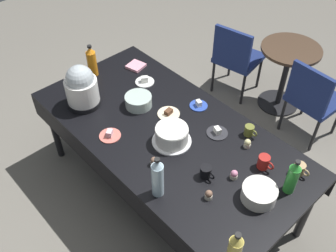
{
  "coord_description": "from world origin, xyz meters",
  "views": [
    {
      "loc": [
        1.5,
        -1.38,
        2.76
      ],
      "look_at": [
        0.0,
        0.0,
        0.8
      ],
      "focal_mm": 40.67,
      "sensor_mm": 36.0,
      "label": 1
    }
  ],
  "objects_px": {
    "dessert_plate_white": "(145,81)",
    "coffee_mug_olive": "(249,131)",
    "soda_bottle_lime_soda": "(292,177)",
    "maroon_chair_right": "(313,97)",
    "round_cafe_table": "(287,67)",
    "cupcake_lemon": "(154,161)",
    "dessert_plate_cobalt": "(199,105)",
    "glass_salad_bowl": "(138,101)",
    "cupcake_vanilla": "(234,175)",
    "soda_bottle_water": "(158,178)",
    "dessert_plate_charcoal": "(217,132)",
    "coffee_mug_tan": "(299,169)",
    "slow_cooker": "(81,87)",
    "coffee_mug_black": "(206,172)",
    "potluck_table": "(168,137)",
    "soda_bottle_ginger_ale": "(234,252)",
    "coffee_mug_red": "(264,162)",
    "ceramic_snack_bowl": "(259,193)",
    "maroon_chair_left": "(236,56)",
    "frosted_layer_cake": "(172,135)",
    "cupcake_cocoa": "(247,143)",
    "cupcake_mint": "(209,195)",
    "soda_bottle_orange_juice": "(91,62)",
    "dessert_plate_cream": "(169,113)",
    "dessert_plate_coral": "(110,135)"
  },
  "relations": [
    {
      "from": "cupcake_mint",
      "to": "round_cafe_table",
      "type": "relative_size",
      "value": 0.09
    },
    {
      "from": "cupcake_vanilla",
      "to": "cupcake_mint",
      "type": "xyz_separation_m",
      "value": [
        -0.0,
        -0.24,
        0.0
      ]
    },
    {
      "from": "cupcake_lemon",
      "to": "soda_bottle_lime_soda",
      "type": "relative_size",
      "value": 0.24
    },
    {
      "from": "dessert_plate_cobalt",
      "to": "soda_bottle_orange_juice",
      "type": "xyz_separation_m",
      "value": [
        -0.93,
        -0.38,
        0.12
      ]
    },
    {
      "from": "soda_bottle_lime_soda",
      "to": "maroon_chair_right",
      "type": "relative_size",
      "value": 0.33
    },
    {
      "from": "maroon_chair_right",
      "to": "round_cafe_table",
      "type": "xyz_separation_m",
      "value": [
        -0.45,
        0.22,
        0.01
      ]
    },
    {
      "from": "potluck_table",
      "to": "frosted_layer_cake",
      "type": "bearing_deg",
      "value": -29.26
    },
    {
      "from": "coffee_mug_olive",
      "to": "glass_salad_bowl",
      "type": "bearing_deg",
      "value": -154.32
    },
    {
      "from": "dessert_plate_coral",
      "to": "cupcake_cocoa",
      "type": "height_order",
      "value": "cupcake_cocoa"
    },
    {
      "from": "coffee_mug_olive",
      "to": "maroon_chair_right",
      "type": "height_order",
      "value": "maroon_chair_right"
    },
    {
      "from": "coffee_mug_red",
      "to": "dessert_plate_charcoal",
      "type": "bearing_deg",
      "value": 178.25
    },
    {
      "from": "glass_salad_bowl",
      "to": "round_cafe_table",
      "type": "distance_m",
      "value": 1.74
    },
    {
      "from": "cupcake_cocoa",
      "to": "coffee_mug_tan",
      "type": "xyz_separation_m",
      "value": [
        0.39,
        0.06,
        0.01
      ]
    },
    {
      "from": "cupcake_lemon",
      "to": "dessert_plate_cobalt",
      "type": "bearing_deg",
      "value": 108.28
    },
    {
      "from": "dessert_plate_cobalt",
      "to": "coffee_mug_tan",
      "type": "bearing_deg",
      "value": -0.23
    },
    {
      "from": "ceramic_snack_bowl",
      "to": "maroon_chair_right",
      "type": "height_order",
      "value": "maroon_chair_right"
    },
    {
      "from": "dessert_plate_cream",
      "to": "cupcake_cocoa",
      "type": "height_order",
      "value": "cupcake_cocoa"
    },
    {
      "from": "coffee_mug_black",
      "to": "maroon_chair_right",
      "type": "height_order",
      "value": "maroon_chair_right"
    },
    {
      "from": "dessert_plate_coral",
      "to": "slow_cooker",
      "type": "bearing_deg",
      "value": 171.19
    },
    {
      "from": "cupcake_vanilla",
      "to": "soda_bottle_orange_juice",
      "type": "bearing_deg",
      "value": -179.12
    },
    {
      "from": "cupcake_cocoa",
      "to": "round_cafe_table",
      "type": "xyz_separation_m",
      "value": [
        -0.56,
        1.4,
        -0.28
      ]
    },
    {
      "from": "frosted_layer_cake",
      "to": "ceramic_snack_bowl",
      "type": "xyz_separation_m",
      "value": [
        0.74,
        0.06,
        -0.02
      ]
    },
    {
      "from": "dessert_plate_cobalt",
      "to": "cupcake_vanilla",
      "type": "relative_size",
      "value": 2.17
    },
    {
      "from": "cupcake_lemon",
      "to": "soda_bottle_ginger_ale",
      "type": "relative_size",
      "value": 0.21
    },
    {
      "from": "potluck_table",
      "to": "coffee_mug_black",
      "type": "xyz_separation_m",
      "value": [
        0.49,
        -0.11,
        0.1
      ]
    },
    {
      "from": "cupcake_cocoa",
      "to": "soda_bottle_ginger_ale",
      "type": "bearing_deg",
      "value": -56.56
    },
    {
      "from": "glass_salad_bowl",
      "to": "maroon_chair_right",
      "type": "distance_m",
      "value": 1.68
    },
    {
      "from": "potluck_table",
      "to": "coffee_mug_tan",
      "type": "relative_size",
      "value": 18.81
    },
    {
      "from": "frosted_layer_cake",
      "to": "dessert_plate_white",
      "type": "relative_size",
      "value": 1.76
    },
    {
      "from": "cupcake_vanilla",
      "to": "soda_bottle_water",
      "type": "distance_m",
      "value": 0.53
    },
    {
      "from": "dessert_plate_coral",
      "to": "soda_bottle_orange_juice",
      "type": "bearing_deg",
      "value": 154.14
    },
    {
      "from": "frosted_layer_cake",
      "to": "coffee_mug_olive",
      "type": "distance_m",
      "value": 0.58
    },
    {
      "from": "coffee_mug_red",
      "to": "slow_cooker",
      "type": "bearing_deg",
      "value": -159.24
    },
    {
      "from": "maroon_chair_left",
      "to": "coffee_mug_olive",
      "type": "bearing_deg",
      "value": -47.62
    },
    {
      "from": "dessert_plate_white",
      "to": "coffee_mug_olive",
      "type": "relative_size",
      "value": 1.51
    },
    {
      "from": "dessert_plate_cobalt",
      "to": "coffee_mug_black",
      "type": "distance_m",
      "value": 0.72
    },
    {
      "from": "dessert_plate_cream",
      "to": "soda_bottle_water",
      "type": "xyz_separation_m",
      "value": [
        0.51,
        -0.56,
        0.14
      ]
    },
    {
      "from": "dessert_plate_white",
      "to": "round_cafe_table",
      "type": "bearing_deg",
      "value": 69.97
    },
    {
      "from": "soda_bottle_orange_juice",
      "to": "soda_bottle_water",
      "type": "bearing_deg",
      "value": -17.61
    },
    {
      "from": "dessert_plate_charcoal",
      "to": "coffee_mug_tan",
      "type": "relative_size",
      "value": 1.38
    },
    {
      "from": "dessert_plate_white",
      "to": "coffee_mug_olive",
      "type": "height_order",
      "value": "coffee_mug_olive"
    },
    {
      "from": "dessert_plate_cream",
      "to": "soda_bottle_orange_juice",
      "type": "xyz_separation_m",
      "value": [
        -0.84,
        -0.13,
        0.13
      ]
    },
    {
      "from": "soda_bottle_orange_juice",
      "to": "dessert_plate_cream",
      "type": "bearing_deg",
      "value": 9.11
    },
    {
      "from": "frosted_layer_cake",
      "to": "round_cafe_table",
      "type": "bearing_deg",
      "value": 94.89
    },
    {
      "from": "glass_salad_bowl",
      "to": "dessert_plate_white",
      "type": "height_order",
      "value": "glass_salad_bowl"
    },
    {
      "from": "dessert_plate_cream",
      "to": "coffee_mug_black",
      "type": "height_order",
      "value": "coffee_mug_black"
    },
    {
      "from": "slow_cooker",
      "to": "coffee_mug_tan",
      "type": "height_order",
      "value": "slow_cooker"
    },
    {
      "from": "coffee_mug_red",
      "to": "coffee_mug_olive",
      "type": "xyz_separation_m",
      "value": [
        -0.26,
        0.18,
        -0.01
      ]
    },
    {
      "from": "round_cafe_table",
      "to": "coffee_mug_olive",
      "type": "bearing_deg",
      "value": -69.31
    },
    {
      "from": "coffee_mug_red",
      "to": "maroon_chair_right",
      "type": "xyz_separation_m",
      "value": [
        -0.31,
        1.24,
        -0.31
      ]
    }
  ]
}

